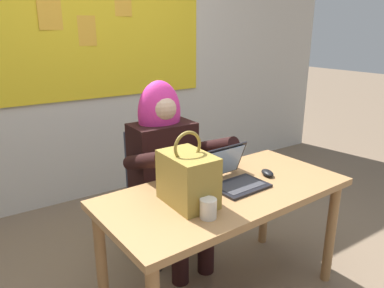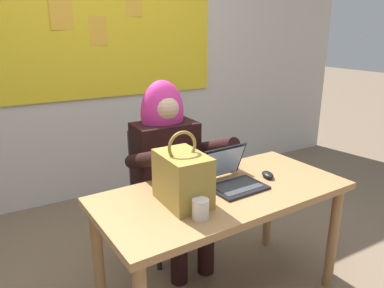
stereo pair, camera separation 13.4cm
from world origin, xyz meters
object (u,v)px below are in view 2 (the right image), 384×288
Objects in this scene: person_costumed at (170,159)px; laptop at (232,177)px; chair_at_desk at (162,184)px; handbag at (183,178)px; computer_mouse at (268,175)px; desk_main at (223,205)px; coffee_mug at (200,209)px.

laptop is at bearing 12.87° from person_costumed.
chair_at_desk is 0.83m from handbag.
person_costumed is 0.67m from computer_mouse.
chair_at_desk is at bearing 73.10° from handbag.
coffee_mug is at bearing -143.48° from desk_main.
handbag is (-0.22, -0.72, 0.35)m from chair_at_desk.
handbag is at bearing -20.35° from person_costumed.
chair_at_desk reaches higher than desk_main.
person_costumed is (0.00, -0.13, 0.23)m from chair_at_desk.
handbag is (-0.34, -0.05, 0.09)m from laptop.
coffee_mug is (-0.35, -0.23, -0.00)m from laptop.
laptop is at bearing 23.06° from desk_main.
chair_at_desk is 9.33× the size of coffee_mug.
person_costumed reaches higher than chair_at_desk.
person_costumed is 11.89× the size of computer_mouse.
laptop reaches higher than chair_at_desk.
person_costumed is 0.64m from handbag.
coffee_mug is (-0.01, -0.18, -0.09)m from handbag.
chair_at_desk reaches higher than coffee_mug.
laptop reaches higher than desk_main.
handbag is 3.98× the size of coffee_mug.
computer_mouse is at bearing 19.75° from coffee_mug.
coffee_mug reaches higher than computer_mouse.
laptop is 3.04× the size of computer_mouse.
laptop is (0.12, -0.54, 0.04)m from person_costumed.
computer_mouse is (0.25, -0.02, -0.03)m from laptop.
desk_main is at bearing 4.15° from handbag.
coffee_mug is (-0.27, -0.20, 0.14)m from desk_main.
chair_at_desk is 0.81m from computer_mouse.
handbag is 0.20m from coffee_mug.
computer_mouse is at bearing -7.57° from laptop.
handbag reaches higher than desk_main.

